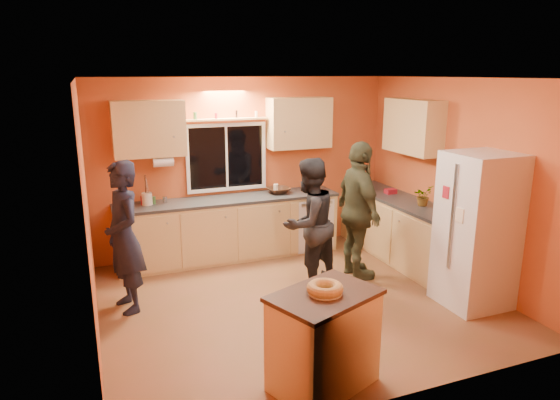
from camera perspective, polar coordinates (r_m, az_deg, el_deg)
name	(u,v)px	position (r m, az deg, el deg)	size (l,w,h in m)	color
ground	(298,300)	(6.12, 2.02, -11.40)	(4.50, 4.50, 0.00)	brown
room_shell	(294,161)	(6.02, 1.65, 4.42)	(4.54, 4.04, 2.61)	#D76837
back_counter	(254,225)	(7.44, -3.04, -2.91)	(4.23, 0.62, 0.90)	#DAB472
right_counter	(411,234)	(7.27, 14.74, -3.78)	(0.62, 1.84, 0.90)	#DAB472
refrigerator	(477,231)	(6.15, 21.61, -3.27)	(0.72, 0.70, 1.80)	silver
island	(324,339)	(4.45, 5.01, -15.59)	(1.06, 0.90, 0.87)	#DAB472
bundt_pastry	(325,288)	(4.23, 5.15, -10.02)	(0.31, 0.31, 0.09)	tan
person_left	(124,237)	(5.87, -17.40, -4.09)	(0.63, 0.42, 1.73)	black
person_center	(309,224)	(6.24, 3.30, -2.71)	(0.80, 0.63, 1.66)	black
person_right	(358,211)	(6.56, 8.95, -1.27)	(1.07, 0.44, 1.82)	#323723
mixing_bowl	(279,190)	(7.48, -0.17, 1.12)	(0.34, 0.34, 0.08)	black
utensil_crock	(147,199)	(7.04, -14.94, 0.13)	(0.14, 0.14, 0.17)	beige
potted_plant	(423,196)	(7.03, 16.03, 0.48)	(0.25, 0.22, 0.28)	gray
red_box	(390,191)	(7.63, 12.51, 0.98)	(0.16, 0.12, 0.07)	maroon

